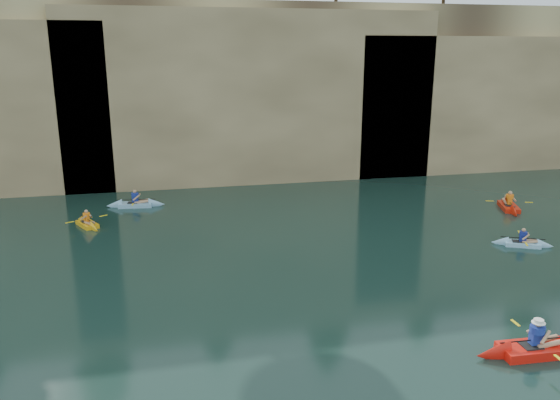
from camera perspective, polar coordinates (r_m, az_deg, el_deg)
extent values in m
plane|color=black|center=(15.92, 5.05, -16.85)|extent=(160.00, 160.00, 0.00)
cube|color=tan|center=(43.09, -7.12, 11.89)|extent=(70.00, 16.00, 12.00)
cube|color=tan|center=(36.06, -2.68, 10.88)|extent=(24.00, 2.40, 11.40)
cube|color=tan|center=(44.22, 24.16, 9.38)|extent=(26.00, 2.40, 9.84)
cube|color=black|center=(35.43, -12.03, 3.78)|extent=(3.50, 1.00, 3.20)
cube|color=black|center=(38.07, 9.56, 5.68)|extent=(5.00, 1.00, 4.50)
cube|color=red|center=(17.88, 25.08, -13.92)|extent=(2.85, 1.02, 0.32)
cone|color=red|center=(17.20, 21.32, -14.68)|extent=(1.03, 0.89, 0.84)
cube|color=black|center=(17.74, 24.72, -13.64)|extent=(0.58, 0.55, 0.04)
cube|color=navy|center=(17.68, 25.24, -12.67)|extent=(0.37, 0.25, 0.53)
sphere|color=tan|center=(17.51, 25.39, -11.55)|extent=(0.22, 0.22, 0.22)
cylinder|color=black|center=(17.74, 25.19, -13.07)|extent=(2.24, 0.15, 0.04)
cube|color=yellow|center=(18.48, 23.39, -11.70)|extent=(0.10, 0.42, 0.02)
cube|color=yellow|center=(17.03, 27.17, -14.54)|extent=(0.10, 0.42, 0.02)
cylinder|color=white|center=(17.49, 25.40, -11.42)|extent=(0.38, 0.38, 0.11)
cube|color=#8EC7EE|center=(26.87, 23.97, -4.17)|extent=(2.13, 1.48, 0.23)
cone|color=#8EC7EE|center=(27.08, 25.97, -4.26)|extent=(0.93, 0.88, 0.63)
cone|color=#8EC7EE|center=(26.70, 21.95, -4.07)|extent=(0.93, 0.88, 0.63)
cube|color=black|center=(26.82, 23.68, -3.98)|extent=(0.67, 0.60, 0.04)
cube|color=navy|center=(26.77, 24.05, -3.50)|extent=(0.34, 0.29, 0.42)
sphere|color=tan|center=(26.68, 24.12, -2.88)|extent=(0.18, 0.18, 0.18)
cylinder|color=black|center=(26.79, 24.03, -3.65)|extent=(1.70, 0.85, 0.04)
cube|color=yellow|center=(27.57, 23.73, -3.10)|extent=(0.25, 0.41, 0.02)
cube|color=yellow|center=(26.02, 24.36, -4.24)|extent=(0.25, 0.41, 0.02)
cube|color=red|center=(32.80, 22.78, -0.63)|extent=(1.70, 2.78, 0.28)
cone|color=red|center=(33.97, 22.28, -0.05)|extent=(1.05, 1.15, 0.77)
cone|color=red|center=(31.63, 23.33, -1.24)|extent=(1.05, 1.15, 0.77)
cube|color=black|center=(32.63, 22.87, -0.51)|extent=(0.65, 0.69, 0.04)
cube|color=orange|center=(32.70, 22.86, 0.06)|extent=(0.34, 0.41, 0.51)
sphere|color=tan|center=(32.61, 22.92, 0.69)|extent=(0.22, 0.22, 0.22)
cylinder|color=black|center=(32.73, 22.83, -0.16)|extent=(0.84, 2.14, 0.04)
cube|color=yellow|center=(32.48, 21.07, -0.09)|extent=(0.42, 0.22, 0.02)
cube|color=yellow|center=(33.01, 24.57, -0.22)|extent=(0.42, 0.22, 0.02)
cube|color=#E9A613|center=(28.95, -19.49, -2.36)|extent=(1.51, 2.09, 0.24)
cone|color=#E9A613|center=(28.10, -18.80, -2.82)|extent=(0.90, 0.92, 0.64)
cone|color=#E9A613|center=(29.80, -20.14, -1.93)|extent=(0.90, 0.92, 0.64)
cube|color=black|center=(29.06, -19.61, -2.13)|extent=(0.61, 0.67, 0.04)
cube|color=orange|center=(28.85, -19.55, -1.73)|extent=(0.30, 0.35, 0.43)
sphere|color=tan|center=(28.77, -19.60, -1.14)|extent=(0.18, 0.18, 0.18)
cylinder|color=black|center=(28.88, -19.53, -1.88)|extent=(0.90, 1.71, 0.04)
cube|color=yellow|center=(29.16, -17.98, -1.57)|extent=(0.41, 0.26, 0.02)
cube|color=yellow|center=(28.61, -21.12, -2.18)|extent=(0.41, 0.26, 0.02)
cube|color=#82B4D9|center=(31.72, -14.86, -0.45)|extent=(2.56, 1.02, 0.27)
cone|color=#82B4D9|center=(31.58, -12.75, -0.38)|extent=(0.95, 0.83, 0.75)
cone|color=#82B4D9|center=(31.91, -16.94, -0.51)|extent=(0.95, 0.83, 0.75)
cube|color=black|center=(31.72, -15.14, -0.27)|extent=(0.59, 0.52, 0.04)
cube|color=navy|center=(31.62, -14.91, 0.24)|extent=(0.36, 0.25, 0.50)
sphere|color=tan|center=(31.54, -14.95, 0.87)|extent=(0.21, 0.21, 0.21)
cylinder|color=black|center=(31.65, -14.89, 0.03)|extent=(2.20, 0.26, 0.04)
cube|color=yellow|center=(32.61, -14.66, 0.49)|extent=(0.12, 0.43, 0.02)
cube|color=yellow|center=(30.70, -15.14, -0.45)|extent=(0.12, 0.43, 0.02)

